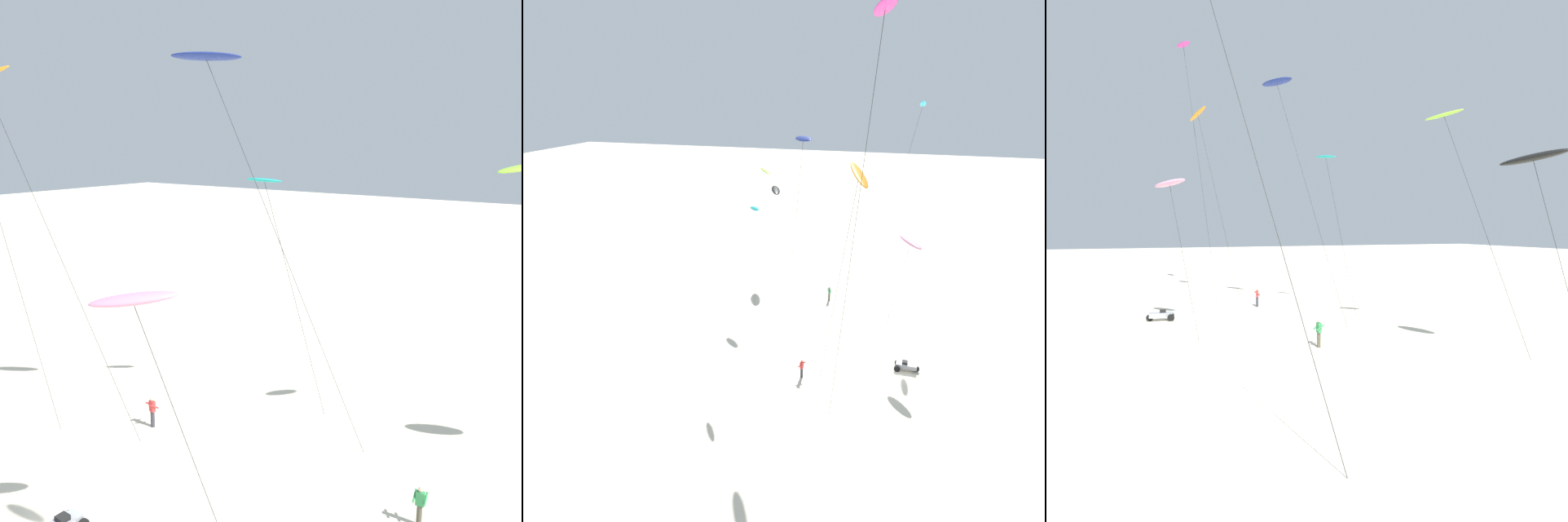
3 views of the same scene
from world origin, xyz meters
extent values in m
plane|color=beige|center=(0.00, 0.00, 0.00)|extent=(260.00, 260.00, 0.00)
ellipsoid|color=orange|center=(-8.51, 2.56, 17.80)|extent=(3.10, 1.80, 1.29)
cylinder|color=#262626|center=(-5.34, 3.98, 8.85)|extent=(6.37, 2.87, 17.71)
ellipsoid|color=pink|center=(4.54, -0.68, 9.94)|extent=(2.81, 2.43, 0.74)
cylinder|color=#262626|center=(6.10, 0.02, 4.90)|extent=(3.16, 1.43, 9.80)
ellipsoid|color=#8CD833|center=(12.80, 14.71, 13.70)|extent=(2.08, 2.02, 0.71)
cylinder|color=#262626|center=(15.25, 15.81, 6.81)|extent=(4.94, 2.23, 13.63)
ellipsoid|color=teal|center=(1.00, 11.86, 12.85)|extent=(1.77, 1.55, 0.41)
cylinder|color=#262626|center=(2.55, 12.55, 6.39)|extent=(3.13, 1.42, 12.78)
ellipsoid|color=#D8339E|center=(-11.58, 1.60, 25.19)|extent=(2.96, 1.55, 0.62)
cylinder|color=#262626|center=(-9.05, 2.73, 12.54)|extent=(5.09, 2.30, 25.10)
ellipsoid|color=navy|center=(0.63, 7.79, 18.54)|extent=(3.19, 2.36, 0.54)
cylinder|color=#262626|center=(4.09, 9.35, 9.22)|extent=(6.96, 3.14, 18.45)
ellipsoid|color=#33BFE0|center=(16.45, -0.64, 20.48)|extent=(1.88, 0.86, 0.93)
cylinder|color=#262626|center=(20.57, 1.20, 10.19)|extent=(8.25, 3.72, 20.40)
ellipsoid|color=black|center=(18.82, 15.42, 10.34)|extent=(3.46, 2.14, 0.82)
cylinder|color=#262626|center=(20.13, 16.01, 5.10)|extent=(2.65, 1.21, 10.20)
cylinder|color=#4C4738|center=(11.65, 7.18, 0.44)|extent=(0.22, 0.22, 0.88)
cube|color=#338C4C|center=(11.65, 7.18, 1.17)|extent=(0.36, 0.24, 0.58)
sphere|color=beige|center=(11.65, 7.18, 1.57)|extent=(0.20, 0.20, 0.20)
cylinder|color=#338C4C|center=(11.87, 7.21, 1.22)|extent=(0.15, 0.51, 0.39)
cylinder|color=#338C4C|center=(11.43, 7.16, 1.22)|extent=(0.15, 0.51, 0.39)
cylinder|color=#33333D|center=(-2.72, 6.84, 0.44)|extent=(0.22, 0.22, 0.88)
cube|color=red|center=(-2.72, 6.84, 1.17)|extent=(0.37, 0.26, 0.58)
sphere|color=beige|center=(-2.72, 6.84, 1.57)|extent=(0.20, 0.20, 0.20)
cylinder|color=red|center=(-2.94, 6.88, 1.22)|extent=(0.17, 0.51, 0.39)
cylinder|color=red|center=(-2.50, 6.80, 1.22)|extent=(0.17, 0.51, 0.39)
cube|color=gray|center=(0.59, -1.36, 0.44)|extent=(0.75, 1.72, 0.36)
cube|color=black|center=(0.60, -1.21, 0.72)|extent=(0.45, 0.45, 0.20)
cylinder|color=black|center=(0.57, -2.17, 0.26)|extent=(0.13, 0.52, 0.52)
cylinder|color=black|center=(1.07, -0.65, 0.26)|extent=(0.13, 0.52, 0.52)
cylinder|color=black|center=(0.16, -0.63, 0.26)|extent=(0.13, 0.52, 0.52)
camera|label=1|loc=(18.02, -12.86, 14.96)|focal=39.63mm
camera|label=2|loc=(-32.43, 0.00, 22.26)|focal=30.77mm
camera|label=3|loc=(35.51, -1.98, 6.96)|focal=30.59mm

